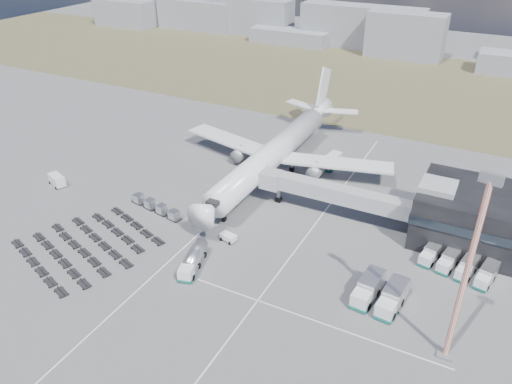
% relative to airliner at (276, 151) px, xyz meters
% --- Properties ---
extents(ground, '(420.00, 420.00, 0.00)m').
position_rel_airliner_xyz_m(ground, '(0.00, -32.38, -5.29)').
color(ground, '#565659').
rests_on(ground, ground).
extents(grass_strip, '(420.00, 90.00, 0.01)m').
position_rel_airliner_xyz_m(grass_strip, '(0.00, 77.62, -5.29)').
color(grass_strip, '#4B422D').
rests_on(grass_strip, ground).
extents(lane_markings, '(47.12, 110.00, 0.01)m').
position_rel_airliner_xyz_m(lane_markings, '(9.77, -29.38, -5.29)').
color(lane_markings, silver).
rests_on(lane_markings, ground).
extents(terminal, '(30.40, 16.40, 11.00)m').
position_rel_airliner_xyz_m(terminal, '(47.77, -8.41, -0.04)').
color(terminal, black).
rests_on(terminal, ground).
extents(jet_bridge, '(30.30, 3.80, 7.05)m').
position_rel_airliner_xyz_m(jet_bridge, '(15.90, -11.95, -0.24)').
color(jet_bridge, '#939399').
rests_on(jet_bridge, ground).
extents(airliner, '(51.59, 64.53, 17.62)m').
position_rel_airliner_xyz_m(airliner, '(0.00, 0.00, 0.00)').
color(airliner, silver).
rests_on(airliner, ground).
extents(skyline, '(303.80, 27.11, 24.36)m').
position_rel_airliner_xyz_m(skyline, '(8.97, 120.08, 3.59)').
color(skyline, gray).
rests_on(skyline, ground).
extents(fuel_tanker, '(4.56, 9.51, 2.98)m').
position_rel_airliner_xyz_m(fuel_tanker, '(2.62, -37.95, -3.80)').
color(fuel_tanker, silver).
rests_on(fuel_tanker, ground).
extents(pushback_tug, '(3.23, 2.22, 1.36)m').
position_rel_airliner_xyz_m(pushback_tug, '(4.00, -28.63, -4.61)').
color(pushback_tug, silver).
rests_on(pushback_tug, ground).
extents(utility_van, '(5.02, 3.56, 2.43)m').
position_rel_airliner_xyz_m(utility_van, '(-39.60, -27.63, -4.08)').
color(utility_van, silver).
rests_on(utility_van, ground).
extents(catering_truck, '(3.32, 6.47, 2.84)m').
position_rel_airliner_xyz_m(catering_truck, '(10.41, 8.05, -3.84)').
color(catering_truck, silver).
rests_on(catering_truck, ground).
extents(service_trucks_near, '(7.36, 8.53, 3.19)m').
position_rel_airliner_xyz_m(service_trucks_near, '(32.64, -32.15, -3.56)').
color(service_trucks_near, silver).
rests_on(service_trucks_near, ground).
extents(service_trucks_far, '(12.44, 8.53, 2.53)m').
position_rel_airliner_xyz_m(service_trucks_far, '(42.14, -18.50, -3.92)').
color(service_trucks_far, silver).
rests_on(service_trucks_far, ground).
extents(uld_row, '(13.16, 4.09, 1.81)m').
position_rel_airliner_xyz_m(uld_row, '(-13.90, -26.45, -4.21)').
color(uld_row, black).
rests_on(uld_row, ground).
extents(baggage_dollies, '(25.28, 25.55, 0.64)m').
position_rel_airliner_xyz_m(baggage_dollies, '(-17.58, -41.77, -4.97)').
color(baggage_dollies, black).
rests_on(baggage_dollies, ground).
extents(floodlight_mast, '(2.64, 2.14, 27.68)m').
position_rel_airliner_xyz_m(floodlight_mast, '(43.43, -38.26, 8.58)').
color(floodlight_mast, '#D04721').
rests_on(floodlight_mast, ground).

